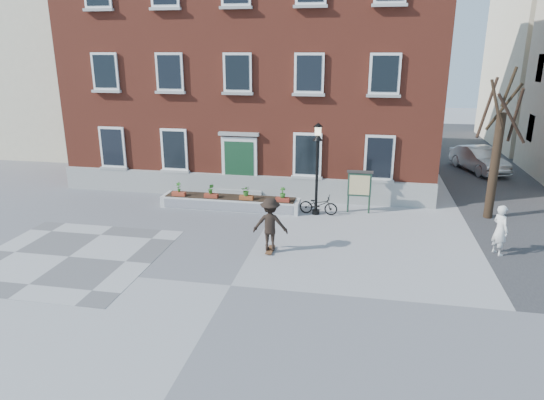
% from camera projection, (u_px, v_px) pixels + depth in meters
% --- Properties ---
extents(ground, '(100.00, 100.00, 0.00)m').
position_uv_depth(ground, '(231.00, 286.00, 14.54)').
color(ground, gray).
rests_on(ground, ground).
extents(checker_patch, '(6.00, 6.00, 0.01)m').
position_uv_depth(checker_patch, '(69.00, 257.00, 16.55)').
color(checker_patch, '#565658').
rests_on(checker_patch, ground).
extents(distant_building, '(10.00, 12.00, 13.00)m').
position_uv_depth(distant_building, '(60.00, 54.00, 34.59)').
color(distant_building, beige).
rests_on(distant_building, ground).
extents(bicycle, '(1.67, 0.69, 0.86)m').
position_uv_depth(bicycle, '(318.00, 205.00, 20.72)').
color(bicycle, black).
rests_on(bicycle, ground).
extents(parked_car, '(2.84, 4.59, 1.43)m').
position_uv_depth(parked_car, '(479.00, 159.00, 27.97)').
color(parked_car, '#BABDBF').
rests_on(parked_car, ground).
extents(bystander, '(0.67, 0.77, 1.77)m').
position_uv_depth(bystander, '(500.00, 230.00, 16.53)').
color(bystander, silver).
rests_on(bystander, ground).
extents(brick_building, '(18.40, 10.85, 12.60)m').
position_uv_depth(brick_building, '(261.00, 59.00, 26.13)').
color(brick_building, brown).
rests_on(brick_building, ground).
extents(planter_assembly, '(6.20, 1.12, 1.15)m').
position_uv_depth(planter_assembly, '(231.00, 202.00, 21.54)').
color(planter_assembly, silver).
rests_on(planter_assembly, ground).
extents(bare_tree, '(1.83, 1.83, 6.16)m').
position_uv_depth(bare_tree, '(497.00, 152.00, 19.61)').
color(bare_tree, '#312216').
rests_on(bare_tree, ground).
extents(lamp_post, '(0.40, 0.40, 3.93)m').
position_uv_depth(lamp_post, '(317.00, 156.00, 20.11)').
color(lamp_post, black).
rests_on(lamp_post, ground).
extents(notice_board, '(1.10, 0.16, 1.87)m').
position_uv_depth(notice_board, '(360.00, 185.00, 20.68)').
color(notice_board, '#193225').
rests_on(notice_board, ground).
extents(skateboarder, '(1.26, 0.78, 1.96)m').
position_uv_depth(skateboarder, '(270.00, 224.00, 16.71)').
color(skateboarder, brown).
rests_on(skateboarder, ground).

